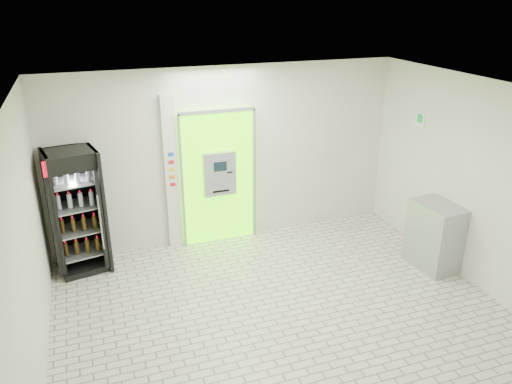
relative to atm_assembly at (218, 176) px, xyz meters
name	(u,v)px	position (x,y,z in m)	size (l,w,h in m)	color
ground	(282,312)	(0.20, -2.41, -1.17)	(6.00, 6.00, 0.00)	beige
room_shell	(284,187)	(0.20, -2.41, 0.67)	(6.00, 6.00, 6.00)	silver
atm_assembly	(218,176)	(0.00, 0.00, 0.00)	(1.30, 0.24, 2.33)	#53F600
pillar	(171,174)	(-0.78, 0.04, 0.13)	(0.22, 0.11, 2.60)	silver
beverage_cooler	(77,213)	(-2.30, -0.24, -0.24)	(0.85, 0.80, 1.94)	black
steel_cabinet	(435,236)	(2.92, -2.05, -0.64)	(0.60, 0.84, 1.07)	#989A9F
exit_sign	(420,120)	(3.19, -1.01, 0.95)	(0.02, 0.22, 0.26)	white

